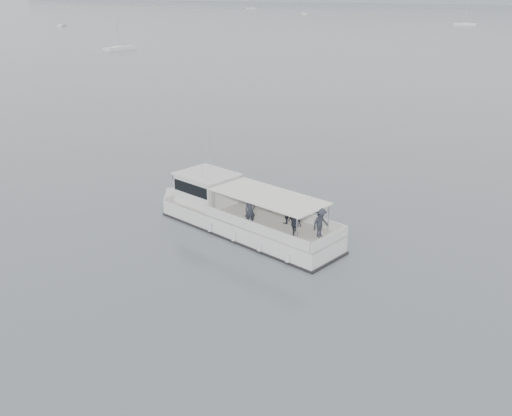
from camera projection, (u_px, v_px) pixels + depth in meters
The scene contains 3 objects.
ground at pixel (331, 251), 29.60m from camera, with size 1400.00×1400.00×0.00m, color #545D63.
tour_boat at pixel (234, 213), 32.21m from camera, with size 12.80×5.11×5.34m.
moored_fleet at pixel (495, 25), 211.06m from camera, with size 396.50×322.79×10.90m.
Camera 1 is at (10.98, -24.77, 12.74)m, focal length 40.00 mm.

